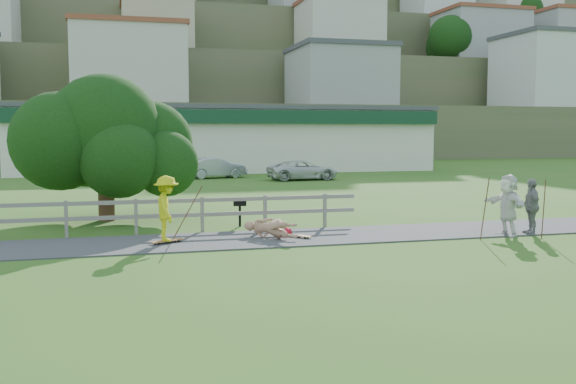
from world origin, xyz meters
The scene contains 19 objects.
ground centered at (0.00, 0.00, 0.00)m, with size 260.00×260.00×0.00m, color #30601B.
path centered at (0.00, 1.50, 0.02)m, with size 34.00×3.00×0.04m, color #3E3E41.
fence centered at (-4.62, 3.30, 0.72)m, with size 15.05×0.10×1.10m.
strip_mall centered at (4.00, 34.94, 2.58)m, with size 32.50×10.75×5.10m.
hillside centered at (0.00, 91.31, 14.41)m, with size 220.00×67.00×47.50m.
skater_rider centered at (-3.23, 1.38, 0.90)m, with size 1.17×0.67×1.81m, color #C7C412.
skater_fallen centered at (-0.27, 1.44, 0.32)m, with size 1.77×0.42×0.64m, color tan.
spectator_b centered at (7.56, 0.25, 0.85)m, with size 1.00×0.42×1.70m, color gray.
spectator_d centered at (6.71, 0.19, 0.93)m, with size 1.72×0.55×1.86m, color silver.
car_silver centered at (1.90, 26.33, 0.68)m, with size 1.45×4.16×1.37m, color #A0A3A7.
car_white centered at (7.10, 23.15, 0.63)m, with size 2.09×4.54×1.26m, color silver.
tree centered at (-4.90, 6.79, 2.00)m, with size 6.36×6.36×4.00m, color black, non-canonical shape.
bbq centered at (-0.64, 4.20, 0.45)m, with size 0.42×0.32×0.91m, color black, non-canonical shape.
longboard_rider centered at (-3.23, 1.38, 0.05)m, with size 0.96×0.23×0.11m, color brown, non-canonical shape.
longboard_fallen centered at (0.53, 1.34, 0.05)m, with size 0.86×0.21×0.10m, color brown, non-canonical shape.
helmet centered at (0.33, 1.79, 0.14)m, with size 0.27×0.27×0.27m, color red.
pole_rider centered at (-2.63, 1.78, 0.90)m, with size 0.03×0.03×1.80m, color #522F20.
pole_spec_left centered at (5.70, -0.18, 0.90)m, with size 0.03×0.03×1.81m, color #522F20.
pole_spec_right centered at (7.41, -0.53, 0.87)m, with size 0.03×0.03×1.74m, color #522F20.
Camera 1 is at (-4.57, -16.42, 3.12)m, focal length 40.00 mm.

